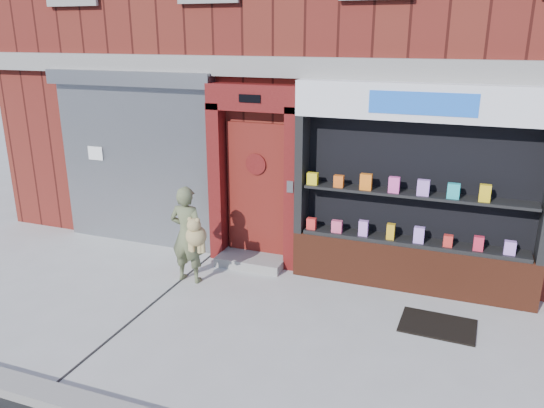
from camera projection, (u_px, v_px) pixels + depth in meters
The scene contains 7 objects.
ground at pixel (254, 324), 6.93m from camera, with size 80.00×80.00×0.00m, color #9E9E99.
building at pixel (362, 14), 11.04m from camera, with size 12.00×8.16×8.00m.
shutter_bay at pixel (135, 149), 9.12m from camera, with size 3.10×0.30×3.04m.
red_door_bay at pixel (254, 177), 8.39m from camera, with size 1.52×0.58×2.90m.
pharmacy_bay at pixel (415, 199), 7.54m from camera, with size 3.50×0.41×3.00m.
woman at pixel (188, 234), 7.90m from camera, with size 0.67×0.51×1.50m.
doormat at pixel (438, 325), 6.87m from camera, with size 0.95×0.66×0.02m, color black.
Camera 1 is at (2.36, -5.64, 3.63)m, focal length 35.00 mm.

